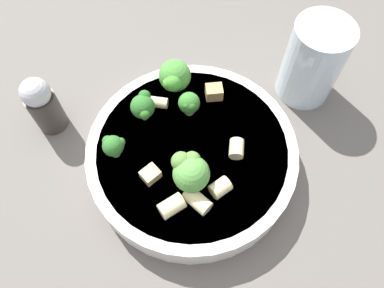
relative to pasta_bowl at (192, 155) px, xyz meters
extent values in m
plane|color=#5B5651|center=(0.00, 0.00, -0.02)|extent=(2.00, 2.00, 0.00)
cylinder|color=silver|center=(0.00, 0.00, 0.00)|extent=(0.24, 0.24, 0.04)
cylinder|color=white|center=(0.00, 0.00, 0.01)|extent=(0.22, 0.22, 0.01)
torus|color=silver|center=(0.00, 0.00, 0.02)|extent=(0.24, 0.24, 0.00)
cylinder|color=#93B766|center=(-0.09, 0.01, 0.02)|extent=(0.01, 0.01, 0.01)
sphere|color=#478E38|center=(-0.09, 0.01, 0.04)|extent=(0.04, 0.04, 0.04)
sphere|color=#479231|center=(-0.08, 0.00, 0.05)|extent=(0.01, 0.01, 0.01)
sphere|color=#439431|center=(-0.08, 0.01, 0.05)|extent=(0.02, 0.02, 0.02)
cylinder|color=#93B766|center=(-0.02, -0.08, 0.02)|extent=(0.01, 0.01, 0.01)
sphere|color=#2D6B28|center=(-0.02, -0.08, 0.04)|extent=(0.02, 0.02, 0.02)
sphere|color=#2F6B29|center=(-0.03, -0.07, 0.04)|extent=(0.01, 0.01, 0.01)
sphere|color=#2F6227|center=(-0.03, -0.09, 0.04)|extent=(0.01, 0.01, 0.01)
cylinder|color=#9EC175|center=(0.04, -0.02, 0.02)|extent=(0.01, 0.01, 0.01)
sphere|color=#569942|center=(0.04, -0.02, 0.04)|extent=(0.04, 0.04, 0.04)
sphere|color=#568B3A|center=(0.03, -0.01, 0.05)|extent=(0.02, 0.02, 0.02)
sphere|color=#59883C|center=(0.03, -0.02, 0.05)|extent=(0.02, 0.02, 0.02)
cylinder|color=#9EC175|center=(-0.06, -0.04, 0.02)|extent=(0.01, 0.01, 0.01)
sphere|color=#2D6B28|center=(-0.06, -0.04, 0.04)|extent=(0.03, 0.03, 0.03)
sphere|color=#306C22|center=(-0.05, -0.04, 0.04)|extent=(0.01, 0.01, 0.01)
sphere|color=#286427|center=(-0.07, -0.03, 0.05)|extent=(0.01, 0.01, 0.01)
cylinder|color=#93B766|center=(-0.05, 0.01, 0.02)|extent=(0.01, 0.01, 0.01)
sphere|color=#387A2D|center=(-0.05, 0.01, 0.04)|extent=(0.03, 0.03, 0.03)
sphere|color=#397F28|center=(-0.04, 0.01, 0.04)|extent=(0.01, 0.01, 0.01)
sphere|color=#31712B|center=(-0.04, 0.01, 0.04)|extent=(0.01, 0.01, 0.01)
cylinder|color=beige|center=(0.06, 0.01, 0.03)|extent=(0.02, 0.02, 0.02)
cylinder|color=beige|center=(-0.07, -0.02, 0.02)|extent=(0.02, 0.03, 0.01)
cylinder|color=beige|center=(0.06, -0.02, 0.03)|extent=(0.03, 0.03, 0.02)
cylinder|color=beige|center=(0.02, 0.04, 0.03)|extent=(0.03, 0.02, 0.02)
cylinder|color=beige|center=(0.06, -0.05, 0.03)|extent=(0.02, 0.03, 0.02)
cube|color=tan|center=(-0.06, 0.05, 0.03)|extent=(0.02, 0.02, 0.02)
cube|color=tan|center=(0.02, -0.06, 0.02)|extent=(0.02, 0.02, 0.01)
cylinder|color=silver|center=(-0.05, 0.18, 0.03)|extent=(0.07, 0.07, 0.11)
cylinder|color=silver|center=(-0.05, 0.18, 0.00)|extent=(0.06, 0.06, 0.05)
cylinder|color=#332D28|center=(-0.12, -0.15, 0.01)|extent=(0.04, 0.04, 0.06)
sphere|color=#B7B7BC|center=(-0.12, -0.15, 0.04)|extent=(0.04, 0.04, 0.04)
camera|label=1|loc=(0.18, -0.07, 0.40)|focal=35.00mm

